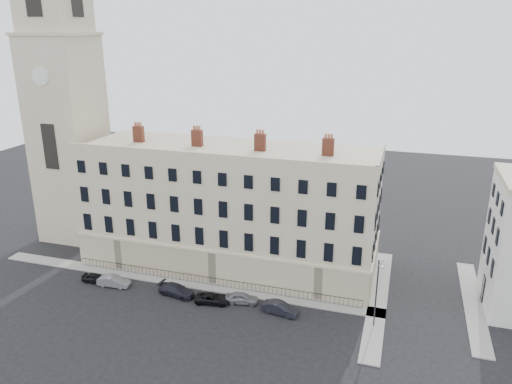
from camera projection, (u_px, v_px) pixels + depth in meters
ground at (245, 318)px, 51.98m from camera, size 160.00×160.00×0.00m
terrace at (229, 207)px, 62.11m from camera, size 36.22×12.22×17.00m
church_tower at (65, 106)px, 67.11m from camera, size 8.00×8.13×44.00m
pavement_terrace at (179, 282)px, 59.28m from camera, size 48.00×2.00×0.12m
pavement_east_return at (378, 299)px, 55.58m from camera, size 2.00×24.00×0.12m
pavement_adjacent at (473, 304)px, 54.61m from camera, size 2.00×20.00×0.12m
railings at (211, 281)px, 58.37m from camera, size 35.00×0.04×0.96m
car_a at (95, 278)px, 59.10m from camera, size 3.29×1.35×1.12m
car_b at (114, 281)px, 58.21m from camera, size 3.91×1.59×1.26m
car_c at (177, 290)px, 56.23m from camera, size 4.65×2.51×1.28m
car_d at (213, 299)px, 54.69m from camera, size 4.13×2.36×1.08m
car_e at (242, 298)px, 54.67m from camera, size 3.78×1.93×1.23m
car_f at (280, 308)px, 52.64m from camera, size 4.06×1.94×1.29m
streetlamp at (377, 291)px, 49.19m from camera, size 0.62×1.57×7.48m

